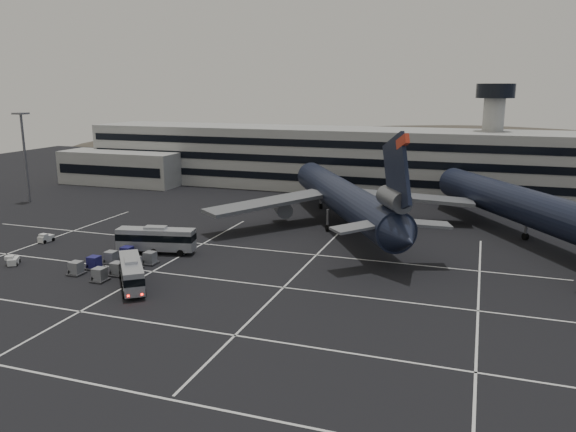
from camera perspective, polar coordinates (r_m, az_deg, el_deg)
The scene contains 12 objects.
ground at distance 68.66m, azimuth -11.16°, elevation -7.10°, with size 260.00×260.00×0.00m, color black.
lane_markings at distance 68.79m, azimuth -10.17°, elevation -7.01°, with size 90.00×55.62×0.01m.
terminal at distance 132.65m, azimuth 3.15°, elevation 5.87°, with size 125.00×26.00×24.00m.
hills at distance 228.72m, azimuth 15.06°, elevation 3.63°, with size 352.00×180.00×44.00m.
lightpole_left at distance 126.80m, azimuth -25.25°, elevation 6.55°, with size 2.40×2.40×18.28m.
trijet_main at distance 94.09m, azimuth 5.73°, elevation 1.86°, with size 41.89×52.44×18.08m.
trijet_far at distance 93.14m, azimuth 23.56°, elevation 0.83°, with size 36.03×52.00×18.08m.
bus_near at distance 69.22m, azimuth -15.62°, elevation -5.47°, with size 8.04×9.39×3.56m.
bus_far at distance 82.36m, azimuth -13.26°, elevation -2.24°, with size 11.47×4.83×3.95m.
tug_a at distance 93.86m, azimuth -23.41°, elevation -2.09°, with size 1.55×2.34×1.42m.
tug_b at distance 83.79m, azimuth -26.13°, elevation -4.10°, with size 2.13×2.40×1.33m.
uld_cluster at distance 76.96m, azimuth -17.24°, elevation -4.59°, with size 8.69×11.51×1.69m.
Camera 1 is at (33.11, -55.47, 23.25)m, focal length 35.00 mm.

